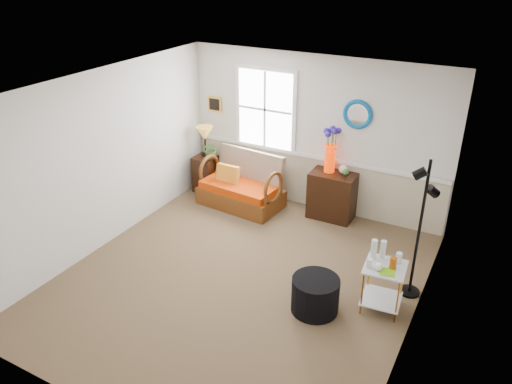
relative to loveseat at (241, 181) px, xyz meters
The scene contains 19 objects.
floor 2.24m from the loveseat, 60.63° to the right, with size 4.50×5.00×0.01m, color brown.
ceiling 3.07m from the loveseat, 60.63° to the right, with size 4.50×5.00×0.01m, color white.
walls 2.35m from the loveseat, 60.63° to the right, with size 4.51×5.01×2.60m.
wainscot 1.22m from the loveseat, 27.89° to the left, with size 4.46×0.02×0.90m, color tan.
chair_rail 1.30m from the loveseat, 27.47° to the left, with size 4.46×0.04×0.06m, color white.
window 1.29m from the loveseat, 72.59° to the left, with size 1.14×0.06×1.44m, color white, non-canonical shape.
picture 1.49m from the loveseat, 146.03° to the left, with size 0.28×0.03×0.28m, color gold.
mirror 2.27m from the loveseat, 17.77° to the left, with size 0.47×0.47×0.07m, color blue.
loveseat is the anchor object (origin of this frame).
throw_pillow 0.24m from the loveseat, behind, with size 0.41×0.10×0.41m, color #E05808, non-canonical shape.
lamp_stand 0.91m from the loveseat, 166.30° to the left, with size 0.37×0.37×0.66m, color black, non-canonical shape.
table_lamp 1.02m from the loveseat, 164.41° to the left, with size 0.31×0.31×0.56m, color gold, non-canonical shape.
potted_plant 0.82m from the loveseat, 163.69° to the left, with size 0.31×0.34×0.27m, color #3A642A.
cabinet 1.58m from the loveseat, 12.80° to the left, with size 0.74×0.47×0.79m, color black, non-canonical shape.
flower_vase 1.65m from the loveseat, 14.94° to the left, with size 0.22×0.22×0.75m, color red, non-canonical shape.
side_table 3.33m from the loveseat, 28.57° to the right, with size 0.49×0.49×0.62m, color #A36C25, non-canonical shape.
tabletop_items 3.30m from the loveseat, 28.45° to the right, with size 0.43×0.43×0.26m, color silver, non-canonical shape.
floor_lamp 3.40m from the loveseat, 19.23° to the right, with size 0.27×0.27×1.87m, color black, non-canonical shape.
ottoman 3.00m from the loveseat, 42.31° to the right, with size 0.59×0.59×0.45m, color black.
Camera 1 is at (2.85, -4.79, 4.05)m, focal length 35.00 mm.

